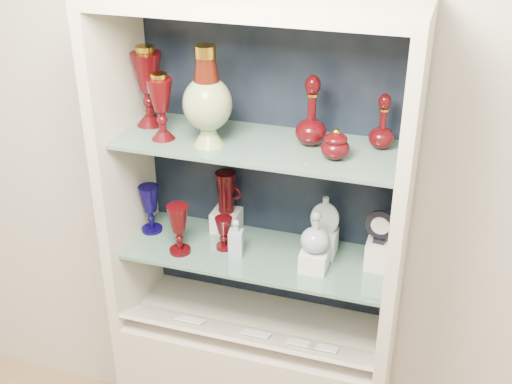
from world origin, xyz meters
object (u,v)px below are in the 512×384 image
(enamel_urn, at_px, (207,97))
(ruby_goblet_small, at_px, (224,233))
(ruby_decanter_b, at_px, (383,120))
(clear_round_decanter, at_px, (315,232))
(ruby_decanter_a, at_px, (312,106))
(flat_flask, at_px, (325,214))
(pedestal_lamp_left, at_px, (161,107))
(cobalt_goblet, at_px, (150,209))
(ruby_pitcher, at_px, (226,192))
(ruby_goblet_tall, at_px, (179,229))
(lidded_bowl, at_px, (336,143))
(clear_square_bottle, at_px, (236,237))
(cameo_medallion, at_px, (381,226))
(pedestal_lamp_right, at_px, (148,86))

(enamel_urn, relative_size, ruby_goblet_small, 2.60)
(ruby_decanter_b, height_order, clear_round_decanter, ruby_decanter_b)
(ruby_decanter_a, height_order, flat_flask, ruby_decanter_a)
(flat_flask, bearing_deg, pedestal_lamp_left, -173.45)
(cobalt_goblet, xyz_separation_m, ruby_pitcher, (0.26, 0.09, 0.07))
(cobalt_goblet, relative_size, ruby_goblet_tall, 1.00)
(lidded_bowl, distance_m, clear_round_decanter, 0.33)
(ruby_decanter_b, relative_size, ruby_goblet_tall, 1.03)
(enamel_urn, bearing_deg, ruby_decanter_a, 17.64)
(ruby_decanter_b, bearing_deg, ruby_decanter_a, -169.78)
(flat_flask, bearing_deg, lidded_bowl, -76.34)
(pedestal_lamp_left, xyz_separation_m, flat_flask, (0.53, 0.12, -0.37))
(enamel_urn, xyz_separation_m, cobalt_goblet, (-0.27, 0.08, -0.49))
(lidded_bowl, relative_size, flat_flask, 0.73)
(lidded_bowl, xyz_separation_m, ruby_goblet_small, (-0.38, 0.03, -0.41))
(pedestal_lamp_left, distance_m, enamel_urn, 0.17)
(ruby_decanter_a, xyz_separation_m, cobalt_goblet, (-0.59, -0.02, -0.46))
(ruby_pitcher, bearing_deg, ruby_decanter_b, 8.06)
(enamel_urn, height_order, flat_flask, enamel_urn)
(lidded_bowl, height_order, cobalt_goblet, lidded_bowl)
(clear_square_bottle, height_order, flat_flask, flat_flask)
(enamel_urn, xyz_separation_m, ruby_pitcher, (-0.01, 0.17, -0.42))
(ruby_goblet_tall, distance_m, clear_square_bottle, 0.20)
(ruby_decanter_a, bearing_deg, flat_flask, 22.74)
(lidded_bowl, distance_m, ruby_pitcher, 0.54)
(ruby_goblet_small, bearing_deg, cobalt_goblet, 173.83)
(cobalt_goblet, height_order, cameo_medallion, cameo_medallion)
(ruby_decanter_a, bearing_deg, lidded_bowl, -40.84)
(pedestal_lamp_left, height_order, flat_flask, pedestal_lamp_left)
(flat_flask, xyz_separation_m, clear_round_decanter, (-0.01, -0.10, -0.02))
(pedestal_lamp_right, distance_m, ruby_goblet_tall, 0.50)
(ruby_goblet_tall, bearing_deg, pedestal_lamp_right, 138.20)
(cobalt_goblet, height_order, ruby_pitcher, ruby_pitcher)
(cobalt_goblet, xyz_separation_m, flat_flask, (0.64, 0.04, 0.07))
(pedestal_lamp_left, height_order, cobalt_goblet, pedestal_lamp_left)
(ruby_decanter_b, height_order, flat_flask, ruby_decanter_b)
(ruby_decanter_b, bearing_deg, flat_flask, -174.48)
(pedestal_lamp_left, xyz_separation_m, clear_square_bottle, (0.24, 0.02, -0.46))
(ruby_decanter_a, relative_size, lidded_bowl, 2.56)
(enamel_urn, distance_m, ruby_decanter_a, 0.33)
(cameo_medallion, bearing_deg, ruby_decanter_a, -176.12)
(cobalt_goblet, bearing_deg, enamel_urn, -16.48)
(clear_round_decanter, bearing_deg, ruby_decanter_b, 34.66)
(enamel_urn, xyz_separation_m, clear_round_decanter, (0.36, 0.02, -0.44))
(ruby_decanter_b, height_order, ruby_goblet_tall, ruby_decanter_b)
(flat_flask, bearing_deg, ruby_pitcher, 165.98)
(cobalt_goblet, bearing_deg, cameo_medallion, 0.78)
(ruby_decanter_a, distance_m, ruby_decanter_b, 0.22)
(lidded_bowl, distance_m, clear_square_bottle, 0.52)
(enamel_urn, height_order, clear_square_bottle, enamel_urn)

